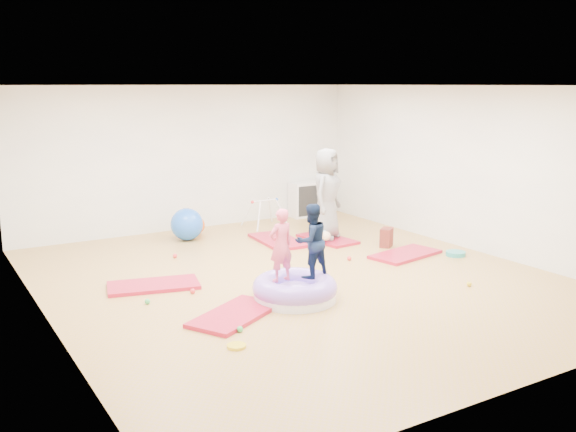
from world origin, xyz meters
TOP-DOWN VIEW (x-y plane):
  - room at (0.00, 0.00)m, footprint 7.01×8.01m
  - gym_mat_front_left at (-1.49, -0.90)m, footprint 1.40×1.16m
  - gym_mat_mid_left at (-1.96, 0.75)m, footprint 1.38×0.92m
  - gym_mat_center_back at (0.89, 2.13)m, footprint 0.76×1.35m
  - gym_mat_right at (2.23, 0.19)m, footprint 1.34×0.85m
  - gym_mat_rear_right at (1.73, 1.77)m, footprint 0.69×1.21m
  - inflatable_cushion at (-0.53, -0.76)m, footprint 1.13×1.13m
  - child_pink at (-0.70, -0.69)m, footprint 0.38×0.27m
  - child_navy at (-0.28, -0.76)m, footprint 0.51×0.41m
  - adult_caregiver at (1.70, 1.78)m, footprint 0.96×0.88m
  - infant at (1.48, 1.58)m, footprint 0.36×0.37m
  - ball_pit_balls at (-0.58, -0.02)m, footprint 4.23×3.67m
  - exercise_ball_blue at (-0.47, 3.11)m, footprint 0.59×0.59m
  - exercise_ball_orange at (-0.15, 3.47)m, footprint 0.35×0.35m
  - infant_play_gym at (1.25, 3.28)m, footprint 0.74×0.70m
  - cube_shelf at (2.58, 3.79)m, footprint 0.75×0.37m
  - balance_disc at (2.96, -0.23)m, footprint 0.33×0.33m
  - backpack at (2.36, 0.84)m, footprint 0.34×0.31m
  - yellow_toy at (-1.90, -1.76)m, footprint 0.21×0.21m

SIDE VIEW (x-z plane):
  - yellow_toy at x=-1.90m, z-range 0.00..0.03m
  - gym_mat_rear_right at x=1.73m, z-range 0.00..0.05m
  - gym_mat_right at x=2.23m, z-range 0.00..0.05m
  - gym_mat_front_left at x=-1.49m, z-range 0.00..0.05m
  - gym_mat_mid_left at x=-1.96m, z-range 0.00..0.05m
  - gym_mat_center_back at x=0.89m, z-range 0.00..0.05m
  - balance_disc at x=2.96m, z-range 0.00..0.07m
  - ball_pit_balls at x=-0.58m, z-range 0.00..0.07m
  - inflatable_cushion at x=-0.53m, z-range -0.04..0.32m
  - infant at x=1.48m, z-range 0.05..0.26m
  - backpack at x=2.36m, z-range 0.00..0.33m
  - exercise_ball_orange at x=-0.15m, z-range 0.00..0.35m
  - exercise_ball_blue at x=-0.47m, z-range 0.00..0.59m
  - cube_shelf at x=2.58m, z-range 0.00..0.75m
  - infant_play_gym at x=1.25m, z-range 0.10..0.66m
  - child_pink at x=-0.70m, z-range 0.33..1.30m
  - child_navy at x=-0.28m, z-range 0.33..1.33m
  - adult_caregiver at x=1.70m, z-range 0.05..1.69m
  - room at x=0.00m, z-range 0.00..2.80m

